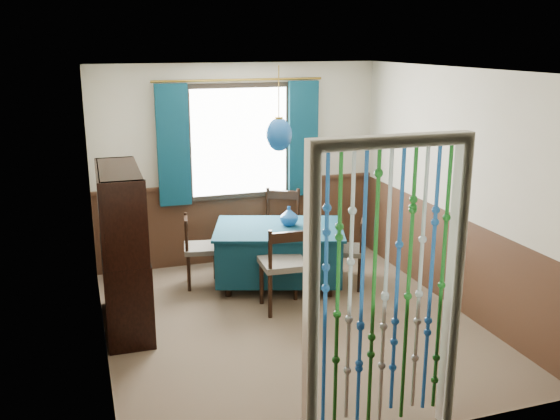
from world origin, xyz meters
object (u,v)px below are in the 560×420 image
object	(u,v)px
dining_table	(279,251)
chair_near	(284,265)
vase_sideboard	(126,231)
pendant_lamp	(279,134)
sideboard	(124,272)
chair_right	(350,250)
bowl_shelf	(129,225)
chair_left	(199,249)
vase_table	(289,217)
chair_far	(281,226)

from	to	relation	value
dining_table	chair_near	size ratio (longest dim) A/B	1.80
dining_table	vase_sideboard	bearing A→B (deg)	-152.09
chair_near	pendant_lamp	size ratio (longest dim) A/B	1.02
pendant_lamp	sideboard	bearing A→B (deg)	-162.99
chair_right	sideboard	distance (m)	2.55
dining_table	bowl_shelf	world-z (taller)	bowl_shelf
chair_right	chair_left	bearing A→B (deg)	99.57
chair_right	vase_sideboard	size ratio (longest dim) A/B	3.91
dining_table	chair_right	xyz separation A→B (m)	(0.76, -0.29, 0.03)
sideboard	pendant_lamp	world-z (taller)	pendant_lamp
chair_left	vase_table	world-z (taller)	vase_table
chair_left	bowl_shelf	bearing A→B (deg)	-28.35
chair_near	bowl_shelf	xyz separation A→B (m)	(-1.55, -0.13, 0.62)
chair_left	chair_right	size ratio (longest dim) A/B	1.03
chair_near	chair_right	world-z (taller)	chair_near
vase_sideboard	chair_right	bearing A→B (deg)	-0.06
chair_right	sideboard	size ratio (longest dim) A/B	0.51
chair_far	bowl_shelf	distance (m)	2.53
vase_sideboard	bowl_shelf	bearing A→B (deg)	-90.00
sideboard	bowl_shelf	bearing A→B (deg)	-76.42
chair_left	chair_right	distance (m)	1.73
sideboard	vase_table	world-z (taller)	sideboard
chair_left	dining_table	bearing A→B (deg)	81.65
chair_near	sideboard	distance (m)	1.62
chair_near	chair_left	size ratio (longest dim) A/B	1.13
vase_table	bowl_shelf	distance (m)	2.07
chair_near	chair_right	xyz separation A→B (m)	(0.93, 0.39, -0.07)
chair_right	vase_sideboard	xyz separation A→B (m)	(-2.48, 0.00, 0.47)
chair_near	sideboard	world-z (taller)	sideboard
vase_sideboard	vase_table	bearing A→B (deg)	10.39
dining_table	bowl_shelf	size ratio (longest dim) A/B	8.15
bowl_shelf	chair_left	bearing A→B (deg)	52.45
chair_left	sideboard	xyz separation A→B (m)	(-0.90, -0.82, 0.12)
chair_far	sideboard	bearing A→B (deg)	56.67
pendant_lamp	vase_sideboard	world-z (taller)	pendant_lamp
chair_left	pendant_lamp	world-z (taller)	pendant_lamp
dining_table	chair_near	bearing A→B (deg)	-85.31
dining_table	bowl_shelf	distance (m)	2.03
dining_table	sideboard	distance (m)	1.86
chair_left	chair_far	bearing A→B (deg)	118.09
chair_right	vase_table	bearing A→B (deg)	90.01
vase_table	vase_sideboard	size ratio (longest dim) A/B	0.98
chair_near	bowl_shelf	distance (m)	1.67
dining_table	chair_near	distance (m)	0.71
chair_left	vase_table	xyz separation A→B (m)	(1.01, -0.23, 0.35)
sideboard	vase_sideboard	world-z (taller)	sideboard
chair_near	chair_left	world-z (taller)	chair_near
dining_table	chair_left	world-z (taller)	chair_left
dining_table	chair_far	distance (m)	0.71
chair_left	vase_sideboard	bearing A→B (deg)	-46.72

